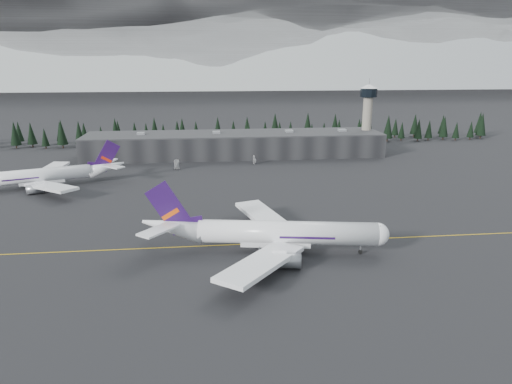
{
  "coord_description": "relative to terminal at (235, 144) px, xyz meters",
  "views": [
    {
      "loc": [
        -15.72,
        -121.9,
        49.87
      ],
      "look_at": [
        0.0,
        20.0,
        9.0
      ],
      "focal_mm": 32.0,
      "sensor_mm": 36.0,
      "label": 1
    }
  ],
  "objects": [
    {
      "name": "terminal",
      "position": [
        0.0,
        0.0,
        0.0
      ],
      "size": [
        160.0,
        30.0,
        12.6
      ],
      "color": "black",
      "rests_on": "ground"
    },
    {
      "name": "jet_parked",
      "position": [
        -80.66,
        -56.65,
        -1.21
      ],
      "size": [
        59.56,
        53.53,
        18.03
      ],
      "rotation": [
        0.0,
        0.0,
        3.47
      ],
      "color": "white",
      "rests_on": "ground"
    },
    {
      "name": "gse_vehicle_a",
      "position": [
        -30.0,
        -30.83,
        -5.59
      ],
      "size": [
        2.9,
        5.33,
        1.42
      ],
      "primitive_type": "imported",
      "rotation": [
        0.0,
        0.0,
        0.11
      ],
      "color": "silver",
      "rests_on": "ground"
    },
    {
      "name": "mountain_ridge",
      "position": [
        0.0,
        875.0,
        -6.3
      ],
      "size": [
        4400.0,
        900.0,
        420.0
      ],
      "primitive_type": null,
      "color": "white",
      "rests_on": "ground"
    },
    {
      "name": "treeline",
      "position": [
        0.0,
        37.0,
        1.2
      ],
      "size": [
        360.0,
        20.0,
        15.0
      ],
      "primitive_type": "cube",
      "color": "black",
      "rests_on": "ground"
    },
    {
      "name": "taxiline",
      "position": [
        0.0,
        -127.0,
        -6.29
      ],
      "size": [
        400.0,
        0.4,
        0.02
      ],
      "primitive_type": "cube",
      "color": "gold",
      "rests_on": "ground"
    },
    {
      "name": "jet_main",
      "position": [
        -0.53,
        -132.87,
        -0.75
      ],
      "size": [
        66.56,
        60.98,
        19.69
      ],
      "rotation": [
        0.0,
        0.0,
        -0.17
      ],
      "color": "white",
      "rests_on": "ground"
    },
    {
      "name": "gse_vehicle_b",
      "position": [
        8.39,
        -22.74,
        -5.51
      ],
      "size": [
        4.74,
        2.11,
        1.58
      ],
      "primitive_type": "imported",
      "rotation": [
        0.0,
        0.0,
        -1.52
      ],
      "color": "silver",
      "rests_on": "ground"
    },
    {
      "name": "control_tower",
      "position": [
        75.0,
        3.0,
        17.11
      ],
      "size": [
        10.0,
        10.0,
        37.7
      ],
      "color": "gray",
      "rests_on": "ground"
    },
    {
      "name": "ground",
      "position": [
        0.0,
        -125.0,
        -6.3
      ],
      "size": [
        1400.0,
        1400.0,
        0.0
      ],
      "primitive_type": "plane",
      "color": "black",
      "rests_on": "ground"
    }
  ]
}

